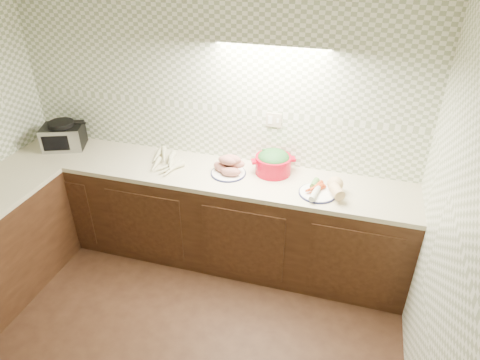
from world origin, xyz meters
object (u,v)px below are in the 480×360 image
(sweet_potato_plate, at_px, (229,166))
(onion_bowl, at_px, (228,163))
(parsnip_pile, at_px, (166,161))
(dutch_oven, at_px, (273,162))
(veg_plate, at_px, (326,187))
(toaster_oven, at_px, (63,136))

(sweet_potato_plate, relative_size, onion_bowl, 2.37)
(parsnip_pile, xyz_separation_m, dutch_oven, (0.94, 0.13, 0.07))
(onion_bowl, bearing_deg, sweet_potato_plate, -69.21)
(parsnip_pile, bearing_deg, veg_plate, -2.90)
(parsnip_pile, height_order, dutch_oven, dutch_oven)
(sweet_potato_plate, relative_size, veg_plate, 0.83)
(sweet_potato_plate, relative_size, dutch_oven, 0.77)
(onion_bowl, height_order, veg_plate, veg_plate)
(parsnip_pile, relative_size, veg_plate, 1.14)
(veg_plate, bearing_deg, onion_bowl, 167.72)
(parsnip_pile, distance_m, veg_plate, 1.41)
(parsnip_pile, height_order, veg_plate, veg_plate)
(toaster_oven, distance_m, veg_plate, 2.48)
(parsnip_pile, xyz_separation_m, veg_plate, (1.41, -0.07, 0.02))
(parsnip_pile, height_order, sweet_potato_plate, sweet_potato_plate)
(sweet_potato_plate, bearing_deg, parsnip_pile, -179.48)
(sweet_potato_plate, bearing_deg, veg_plate, -5.31)
(parsnip_pile, bearing_deg, toaster_oven, 177.37)
(sweet_potato_plate, xyz_separation_m, veg_plate, (0.83, -0.08, -0.02))
(toaster_oven, distance_m, sweet_potato_plate, 1.65)
(parsnip_pile, xyz_separation_m, onion_bowl, (0.54, 0.12, 0.00))
(onion_bowl, height_order, dutch_oven, dutch_oven)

